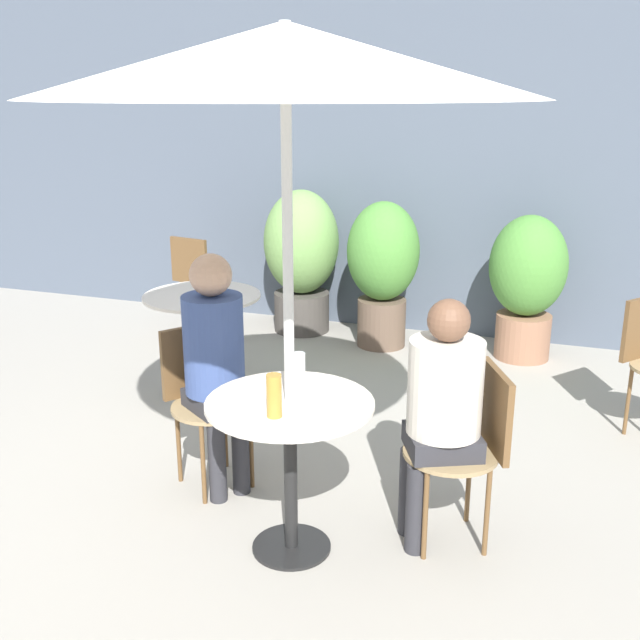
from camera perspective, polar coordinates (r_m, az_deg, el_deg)
ground_plane at (r=3.71m, az=-5.40°, el=-15.69°), size 20.00×20.00×0.00m
storefront_wall at (r=6.35m, az=7.02°, el=12.42°), size 10.00×0.06×3.00m
cafe_table_near at (r=3.30m, az=-2.29°, el=-8.76°), size 0.73×0.73×0.73m
cafe_table_far at (r=4.99m, az=-8.92°, el=0.27°), size 0.77×0.77×0.73m
bistro_chair_0 at (r=3.46m, az=11.43°, el=-8.82°), size 0.48×0.47×0.83m
bistro_chair_1 at (r=3.97m, az=-8.83°, el=-5.22°), size 0.49×0.48×0.83m
bistro_chair_3 at (r=6.46m, az=-9.30°, el=3.51°), size 0.43×0.45×0.83m
seated_person_0 at (r=3.35m, az=9.22°, el=-6.20°), size 0.40×0.39×1.16m
seated_person_1 at (r=3.76m, az=-8.00°, el=-2.50°), size 0.38×0.38×1.26m
beer_glass_0 at (r=3.06m, az=-3.51°, el=-5.78°), size 0.06×0.06×0.18m
beer_glass_1 at (r=3.35m, az=-1.62°, el=-3.86°), size 0.06×0.06×0.16m
potted_plant_0 at (r=6.37m, az=-1.43°, el=5.01°), size 0.64×0.64×1.22m
potted_plant_1 at (r=5.99m, az=4.81°, el=4.22°), size 0.58×0.58×1.18m
potted_plant_2 at (r=5.91m, az=15.51°, el=3.00°), size 0.58×0.58×1.12m
umbrella at (r=2.97m, az=-2.66°, el=19.08°), size 1.98×1.98×2.25m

